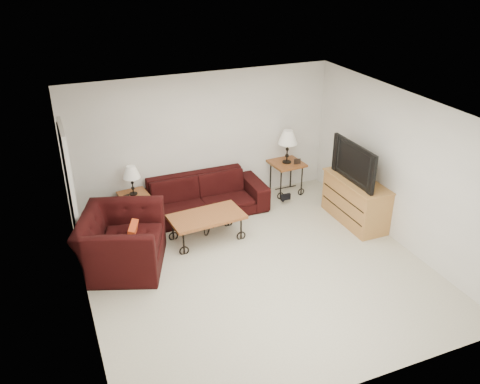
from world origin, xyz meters
The scene contains 20 objects.
ground centered at (0.00, 0.00, 0.00)m, with size 5.00×5.00×0.00m, color beige.
wall_back centered at (0.00, 2.50, 1.25)m, with size 5.00×0.02×2.50m, color white.
wall_front centered at (0.00, -2.50, 1.25)m, with size 5.00×0.02×2.50m, color white.
wall_left centered at (-2.50, 0.00, 1.25)m, with size 0.02×5.00×2.50m, color white.
wall_right centered at (2.50, 0.00, 1.25)m, with size 0.02×5.00×2.50m, color white.
ceiling centered at (0.00, 0.00, 2.50)m, with size 5.00×5.00×0.00m, color white.
doorway centered at (-2.47, 1.65, 1.02)m, with size 0.08×0.94×2.04m, color black.
sofa centered at (-0.22, 2.02, 0.35)m, with size 2.39×0.93×0.70m, color black.
side_table_left centered at (-1.41, 2.20, 0.27)m, with size 0.49×0.49×0.54m, color #984D26.
side_table_right centered at (1.61, 2.20, 0.33)m, with size 0.60×0.60×0.66m, color #984D26.
lamp_left centered at (-1.41, 2.20, 0.81)m, with size 0.30×0.30×0.54m, color black, non-canonical shape.
lamp_right centered at (1.61, 2.20, 0.99)m, with size 0.37×0.37×0.66m, color black, non-canonical shape.
photo_frame_left centered at (-1.56, 2.05, 0.58)m, with size 0.11×0.01×0.09m, color black.
photo_frame_right centered at (1.76, 2.05, 0.71)m, with size 0.13×0.02×0.11m, color black.
coffee_table centered at (-0.43, 1.11, 0.23)m, with size 1.22×0.66×0.46m, color #984D26.
armchair centered at (-1.88, 0.87, 0.44)m, with size 1.35×1.18×0.88m, color black.
throw_pillow centered at (-1.72, 0.82, 0.52)m, with size 0.40×0.10×0.40m, color #B13F16.
tv_stand centered at (2.23, 0.71, 0.40)m, with size 0.56×1.34×0.81m, color #BD8946.
television centered at (2.21, 0.71, 1.15)m, with size 1.20×0.16×0.69m, color black.
backpack centered at (1.37, 1.85, 0.19)m, with size 0.29×0.22×0.38m, color black.
Camera 1 is at (-2.69, -5.83, 4.50)m, focal length 37.59 mm.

